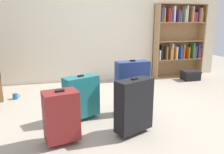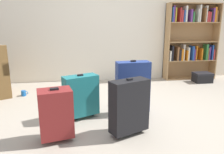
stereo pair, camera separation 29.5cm
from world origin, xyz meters
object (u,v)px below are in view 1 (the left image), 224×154
object	(u,v)px
bookshelf	(178,38)
storage_box	(190,75)
suitcase_teal	(81,97)
suitcase_black	(134,105)
suitcase_dark_red	(61,116)
suitcase_navy_blue	(132,86)
mug	(15,96)

from	to	relation	value
bookshelf	storage_box	world-z (taller)	bookshelf
storage_box	suitcase_teal	distance (m)	3.01
storage_box	suitcase_black	world-z (taller)	suitcase_black
suitcase_black	suitcase_teal	size ratio (longest dim) A/B	1.10
bookshelf	suitcase_dark_red	distance (m)	3.70
bookshelf	suitcase_black	size ratio (longest dim) A/B	2.48
storage_box	suitcase_navy_blue	bearing A→B (deg)	-142.94
storage_box	suitcase_black	xyz separation A→B (m)	(-2.09, -2.01, 0.24)
bookshelf	mug	world-z (taller)	bookshelf
suitcase_navy_blue	suitcase_black	bearing A→B (deg)	-107.38
bookshelf	suitcase_black	distance (m)	3.14
mug	bookshelf	bearing A→B (deg)	12.51
suitcase_teal	suitcase_dark_red	size ratio (longest dim) A/B	1.02
bookshelf	suitcase_navy_blue	distance (m)	2.59
storage_box	suitcase_navy_blue	distance (m)	2.41
mug	suitcase_navy_blue	distance (m)	2.04
mug	suitcase_navy_blue	world-z (taller)	suitcase_navy_blue
storage_box	suitcase_dark_red	distance (m)	3.53
storage_box	suitcase_black	bearing A→B (deg)	-136.04
bookshelf	suitcase_teal	bearing A→B (deg)	-143.24
suitcase_black	suitcase_teal	xyz separation A→B (m)	(-0.53, 0.54, -0.03)
mug	storage_box	size ratio (longest dim) A/B	0.32
storage_box	suitcase_black	distance (m)	2.91
suitcase_teal	suitcase_navy_blue	distance (m)	0.72
suitcase_teal	suitcase_dark_red	distance (m)	0.61
bookshelf	storage_box	xyz separation A→B (m)	(0.14, -0.38, -0.79)
suitcase_black	suitcase_dark_red	bearing A→B (deg)	179.93
mug	storage_box	distance (m)	3.64
suitcase_teal	suitcase_navy_blue	xyz separation A→B (m)	(0.71, 0.03, 0.08)
suitcase_teal	bookshelf	bearing A→B (deg)	36.76
bookshelf	suitcase_teal	size ratio (longest dim) A/B	2.73
mug	suitcase_teal	distance (m)	1.49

